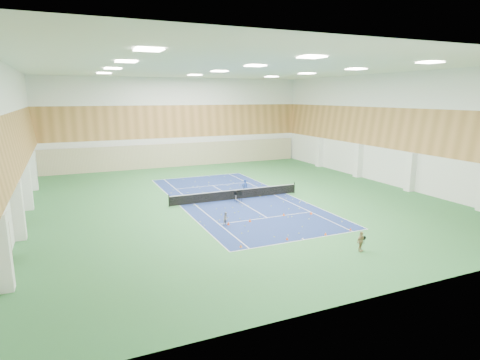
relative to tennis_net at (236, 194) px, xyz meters
name	(u,v)px	position (x,y,z in m)	size (l,w,h in m)	color
ground	(236,199)	(0.00, 0.00, -0.55)	(40.00, 40.00, 0.00)	#2F6E38
room_shell	(236,136)	(0.00, 0.00, 5.45)	(36.00, 40.00, 12.00)	white
wood_cladding	(236,114)	(0.00, 0.00, 7.45)	(36.00, 40.00, 8.00)	#B67F43
ceiling_light_grid	(236,69)	(0.00, 0.00, 11.37)	(21.40, 25.40, 0.06)	white
court_surface	(236,199)	(0.00, 0.00, -0.55)	(10.97, 23.77, 0.01)	navy
tennis_balls_scatter	(236,199)	(0.00, 0.00, -0.50)	(10.57, 22.77, 0.07)	#C7DF26
tennis_net	(236,194)	(0.00, 0.00, 0.00)	(12.80, 0.10, 1.10)	black
back_curtain	(180,155)	(0.00, 19.75, 1.05)	(35.40, 0.16, 3.20)	#C6B793
door_left_a	(8,244)	(-17.92, -8.00, 0.55)	(0.08, 1.80, 2.20)	#593319
door_left_b	(20,209)	(-17.92, 0.00, 0.55)	(0.08, 1.80, 2.20)	#593319
coach	(245,188)	(1.20, 0.60, 0.33)	(0.64, 0.42, 1.75)	#213F99
child_court	(226,219)	(-3.73, -6.85, -0.04)	(0.50, 0.39, 1.03)	gray
child_apron	(361,241)	(2.10, -15.05, 0.10)	(0.77, 0.32, 1.31)	tan
ball_cart	(238,196)	(-0.15, -0.90, -0.05)	(0.58, 0.58, 1.01)	black
cone_svc_a	(228,223)	(-3.53, -6.83, -0.43)	(0.22, 0.22, 0.24)	#FE460D
cone_svc_b	(250,220)	(-1.69, -6.76, -0.43)	(0.22, 0.22, 0.24)	#F1460C
cone_svc_c	(284,214)	(1.52, -6.42, -0.44)	(0.21, 0.21, 0.23)	#FF5B0D
cone_svc_d	(311,213)	(3.78, -6.99, -0.43)	(0.23, 0.23, 0.25)	#FF4E0D
cone_base_a	(241,246)	(-4.51, -11.41, -0.45)	(0.19, 0.19, 0.20)	orange
cone_base_b	(287,238)	(-1.09, -11.44, -0.44)	(0.19, 0.19, 0.21)	#FF4B0D
cone_base_c	(326,234)	(1.88, -11.66, -0.45)	(0.18, 0.18, 0.20)	#FE590D
cone_base_d	(351,229)	(4.13, -11.58, -0.45)	(0.18, 0.18, 0.20)	#E2430B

